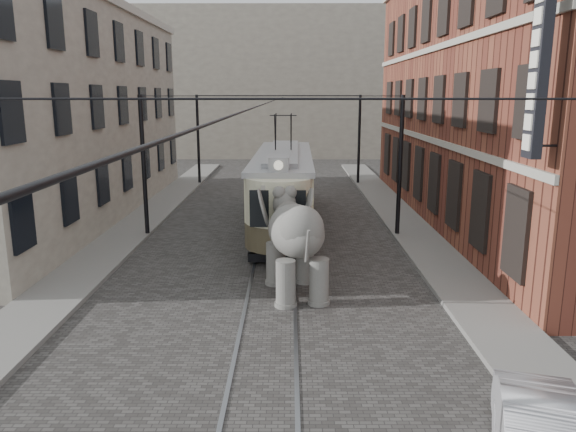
{
  "coord_description": "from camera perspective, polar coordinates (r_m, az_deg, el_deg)",
  "views": [
    {
      "loc": [
        0.57,
        -16.97,
        6.0
      ],
      "look_at": [
        0.51,
        0.62,
        2.1
      ],
      "focal_mm": 34.22,
      "sensor_mm": 36.0,
      "label": 1
    }
  ],
  "objects": [
    {
      "name": "brick_building",
      "position": [
        27.99,
        22.57,
        11.57
      ],
      "size": [
        8.0,
        26.0,
        12.0
      ],
      "primitive_type": "cube",
      "color": "#5F2A1F",
      "rests_on": "ground"
    },
    {
      "name": "ground",
      "position": [
        18.01,
        -1.63,
        -6.97
      ],
      "size": [
        120.0,
        120.0,
        0.0
      ],
      "primitive_type": "plane",
      "color": "#474442"
    },
    {
      "name": "sidewalk_right",
      "position": [
        18.78,
        17.11,
        -6.47
      ],
      "size": [
        2.0,
        60.0,
        0.15
      ],
      "primitive_type": "cube",
      "color": "slate",
      "rests_on": "ground"
    },
    {
      "name": "distant_block",
      "position": [
        56.99,
        -0.37,
        13.5
      ],
      "size": [
        28.0,
        10.0,
        14.0
      ],
      "primitive_type": "cube",
      "color": "gray",
      "rests_on": "ground"
    },
    {
      "name": "elephant",
      "position": [
        16.63,
        0.84,
        -3.07
      ],
      "size": [
        3.65,
        5.45,
        3.08
      ],
      "primitive_type": null,
      "rotation": [
        0.0,
        0.0,
        0.19
      ],
      "color": "#5E5C57",
      "rests_on": "ground"
    },
    {
      "name": "sidewalk_left",
      "position": [
        19.32,
        -21.4,
        -6.26
      ],
      "size": [
        2.0,
        60.0,
        0.15
      ],
      "primitive_type": "cube",
      "color": "slate",
      "rests_on": "ground"
    },
    {
      "name": "tram",
      "position": [
        25.56,
        -0.49,
        4.77
      ],
      "size": [
        2.86,
        12.96,
        5.13
      ],
      "primitive_type": null,
      "rotation": [
        0.0,
        0.0,
        -0.01
      ],
      "color": "beige",
      "rests_on": "ground"
    },
    {
      "name": "tram_rails",
      "position": [
        18.01,
        -1.63,
        -6.93
      ],
      "size": [
        1.54,
        80.0,
        0.02
      ],
      "primitive_type": null,
      "color": "slate",
      "rests_on": "ground"
    },
    {
      "name": "stucco_building",
      "position": [
        29.37,
        -23.33,
        9.55
      ],
      "size": [
        7.0,
        24.0,
        10.0
      ],
      "primitive_type": "cube",
      "color": "gray",
      "rests_on": "ground"
    },
    {
      "name": "catenary",
      "position": [
        22.19,
        -1.79,
        4.72
      ],
      "size": [
        11.0,
        30.2,
        6.0
      ],
      "primitive_type": null,
      "color": "black",
      "rests_on": "ground"
    }
  ]
}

